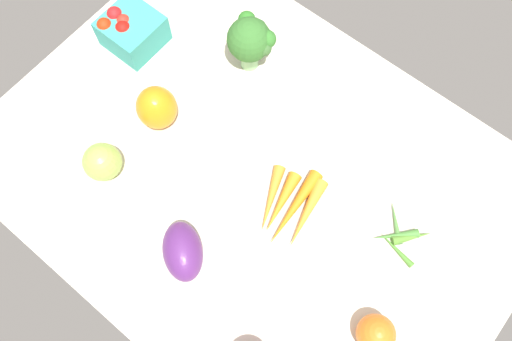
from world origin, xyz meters
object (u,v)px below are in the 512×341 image
(eggplant, at_px, (182,251))
(heirloom_tomato_orange, at_px, (376,334))
(carrot_bunch, at_px, (290,207))
(heirloom_tomato_green, at_px, (102,162))
(okra_pile, at_px, (401,236))
(bell_pepper_orange, at_px, (157,108))
(broccoli_head, at_px, (251,40))
(berry_basket, at_px, (131,30))

(eggplant, distance_m, heirloom_tomato_orange, 0.37)
(eggplant, distance_m, carrot_bunch, 0.22)
(heirloom_tomato_green, bearing_deg, okra_pile, 25.40)
(heirloom_tomato_green, height_order, eggplant, heirloom_tomato_green)
(eggplant, xyz_separation_m, bell_pepper_orange, (-0.22, 0.18, 0.01))
(heirloom_tomato_green, distance_m, broccoli_head, 0.38)
(berry_basket, xyz_separation_m, heirloom_tomato_orange, (0.75, -0.18, -0.00))
(eggplant, xyz_separation_m, broccoli_head, (-0.17, 0.40, 0.05))
(bell_pepper_orange, bearing_deg, carrot_bunch, 2.44)
(heirloom_tomato_green, relative_size, heirloom_tomato_orange, 1.10)
(okra_pile, height_order, carrot_bunch, carrot_bunch)
(eggplant, distance_m, bell_pepper_orange, 0.29)
(okra_pile, bearing_deg, heirloom_tomato_orange, -71.71)
(heirloom_tomato_green, height_order, carrot_bunch, heirloom_tomato_green)
(heirloom_tomato_green, distance_m, berry_basket, 0.30)
(eggplant, height_order, broccoli_head, broccoli_head)
(eggplant, relative_size, heirloom_tomato_orange, 1.62)
(eggplant, bearing_deg, carrot_bunch, -78.38)
(berry_basket, bearing_deg, heirloom_tomato_orange, -13.67)
(carrot_bunch, xyz_separation_m, berry_basket, (-0.50, 0.09, 0.03))
(bell_pepper_orange, relative_size, carrot_bunch, 0.58)
(heirloom_tomato_green, bearing_deg, bell_pepper_orange, 87.31)
(bell_pepper_orange, height_order, berry_basket, bell_pepper_orange)
(berry_basket, bearing_deg, bell_pepper_orange, -30.75)
(heirloom_tomato_green, relative_size, eggplant, 0.68)
(eggplant, xyz_separation_m, berry_basket, (-0.40, 0.28, 0.00))
(heirloom_tomato_green, bearing_deg, carrot_bunch, 26.11)
(okra_pile, xyz_separation_m, berry_basket, (-0.69, 0.00, 0.03))
(carrot_bunch, height_order, heirloom_tomato_orange, heirloom_tomato_orange)
(heirloom_tomato_green, distance_m, carrot_bunch, 0.37)
(heirloom_tomato_orange, bearing_deg, carrot_bunch, 160.02)
(berry_basket, bearing_deg, eggplant, -35.34)
(bell_pepper_orange, xyz_separation_m, heirloom_tomato_orange, (0.58, -0.08, -0.02))
(bell_pepper_orange, relative_size, broccoli_head, 0.74)
(okra_pile, distance_m, broccoli_head, 0.48)
(eggplant, xyz_separation_m, carrot_bunch, (0.10, 0.19, -0.02))
(broccoli_head, relative_size, heirloom_tomato_orange, 1.96)
(heirloom_tomato_green, xyz_separation_m, eggplant, (0.23, -0.03, -0.00))
(okra_pile, height_order, broccoli_head, broccoli_head)
(eggplant, height_order, bell_pepper_orange, bell_pepper_orange)
(carrot_bunch, bearing_deg, eggplant, -116.64)
(carrot_bunch, distance_m, berry_basket, 0.51)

